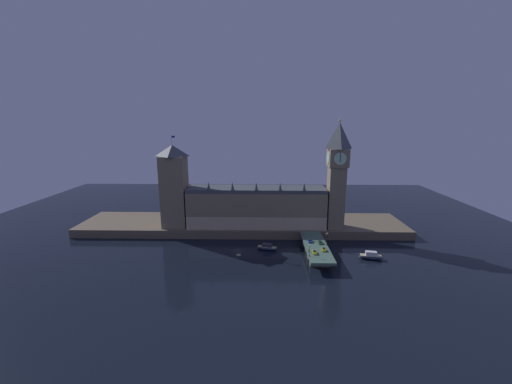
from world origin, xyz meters
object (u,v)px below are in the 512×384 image
(car_southbound_lead, at_px, (324,249))
(car_southbound_trail, at_px, (320,242))
(pedestrian_far_rail, at_px, (303,234))
(street_lamp_mid, at_px, (327,237))
(car_northbound_trail, at_px, (314,252))
(street_lamp_near, at_px, (309,249))
(car_northbound_lead, at_px, (310,241))
(pedestrian_near_rail, at_px, (309,250))
(victoria_tower, at_px, (174,186))
(clock_tower, at_px, (337,172))
(boat_downstream, at_px, (371,256))
(boat_upstream, at_px, (267,248))

(car_southbound_lead, relative_size, car_southbound_trail, 0.88)
(pedestrian_far_rail, distance_m, street_lamp_mid, 19.56)
(car_northbound_trail, distance_m, street_lamp_near, 5.57)
(pedestrian_far_rail, xyz_separation_m, street_lamp_mid, (11.45, -15.42, 3.69))
(car_northbound_lead, xyz_separation_m, pedestrian_near_rail, (-2.76, -14.56, 0.31))
(victoria_tower, bearing_deg, clock_tower, -1.47)
(pedestrian_far_rail, bearing_deg, street_lamp_near, -90.76)
(clock_tower, bearing_deg, car_northbound_lead, -126.34)
(boat_downstream, bearing_deg, car_northbound_lead, 163.33)
(boat_downstream, bearing_deg, victoria_tower, 161.47)
(victoria_tower, distance_m, pedestrian_near_rail, 96.28)
(car_northbound_lead, bearing_deg, street_lamp_near, -99.22)
(car_southbound_lead, bearing_deg, clock_tower, 70.16)
(victoria_tower, bearing_deg, pedestrian_far_rail, -12.95)
(victoria_tower, relative_size, car_southbound_lead, 15.36)
(car_southbound_lead, height_order, street_lamp_near, street_lamp_near)
(clock_tower, height_order, street_lamp_near, clock_tower)
(pedestrian_near_rail, bearing_deg, pedestrian_far_rail, 90.00)
(victoria_tower, xyz_separation_m, pedestrian_far_rail, (81.78, -18.80, -25.48))
(pedestrian_near_rail, xyz_separation_m, boat_upstream, (-21.61, 16.65, -5.48))
(clock_tower, height_order, victoria_tower, clock_tower)
(pedestrian_near_rail, distance_m, boat_downstream, 35.35)
(street_lamp_mid, distance_m, boat_downstream, 25.23)
(pedestrian_far_rail, relative_size, boat_upstream, 0.13)
(pedestrian_far_rail, distance_m, boat_upstream, 23.85)
(car_northbound_lead, relative_size, street_lamp_near, 0.70)
(car_southbound_lead, relative_size, street_lamp_mid, 0.53)
(car_northbound_lead, relative_size, pedestrian_near_rail, 2.41)
(clock_tower, bearing_deg, pedestrian_near_rail, -118.52)
(car_northbound_lead, relative_size, pedestrian_far_rail, 2.70)
(car_southbound_trail, relative_size, boat_downstream, 0.33)
(street_lamp_near, distance_m, boat_downstream, 37.30)
(victoria_tower, height_order, car_southbound_trail, victoria_tower)
(car_northbound_trail, xyz_separation_m, boat_downstream, (31.83, 6.68, -5.01))
(car_southbound_trail, xyz_separation_m, boat_downstream, (26.31, -7.44, -4.92))
(street_lamp_mid, bearing_deg, car_southbound_lead, -112.19)
(street_lamp_near, bearing_deg, boat_downstream, 15.87)
(car_northbound_trail, bearing_deg, street_lamp_near, -134.09)
(boat_upstream, bearing_deg, pedestrian_near_rail, -37.62)
(car_northbound_lead, height_order, street_lamp_mid, street_lamp_mid)
(victoria_tower, bearing_deg, car_northbound_trail, -28.39)
(clock_tower, height_order, car_southbound_lead, clock_tower)
(car_northbound_trail, distance_m, car_southbound_lead, 6.65)
(clock_tower, distance_m, street_lamp_mid, 45.98)
(car_southbound_trail, distance_m, pedestrian_near_rail, 14.98)
(clock_tower, distance_m, street_lamp_near, 60.84)
(street_lamp_mid, bearing_deg, clock_tower, 70.75)
(car_southbound_lead, distance_m, boat_upstream, 33.68)
(car_southbound_trail, bearing_deg, street_lamp_near, -116.55)
(street_lamp_near, height_order, boat_downstream, street_lamp_near)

